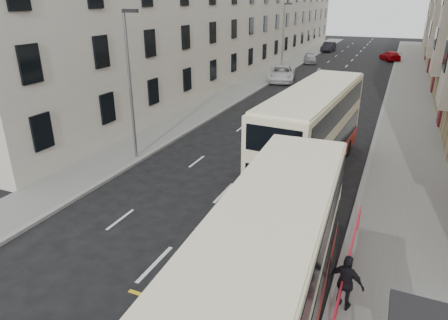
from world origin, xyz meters
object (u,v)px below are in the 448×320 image
at_px(street_lamp_near, 130,79).
at_px(double_decker_rear, 312,133).
at_px(white_van, 282,74).
at_px(car_red, 390,56).
at_px(car_silver, 310,58).
at_px(double_decker_front, 265,287).
at_px(street_lamp_far, 284,35).
at_px(car_dark, 328,47).
at_px(pedestrian_far, 346,283).

xyz_separation_m(street_lamp_near, double_decker_rear, (9.61, 1.72, -2.30)).
relative_size(white_van, car_red, 1.25).
bearing_deg(car_silver, street_lamp_near, -106.73).
relative_size(double_decker_front, white_van, 1.83).
xyz_separation_m(street_lamp_far, double_decker_front, (11.01, -40.15, -2.44)).
xyz_separation_m(car_silver, car_dark, (0.00, 14.66, 0.08)).
bearing_deg(car_dark, street_lamp_far, -89.11).
distance_m(street_lamp_near, car_silver, 40.75).
height_order(car_silver, car_dark, car_dark).
height_order(pedestrian_far, car_dark, pedestrian_far).
bearing_deg(car_dark, double_decker_front, -77.92).
xyz_separation_m(street_lamp_far, white_van, (1.15, -4.05, -3.81)).
bearing_deg(car_red, street_lamp_far, 35.45).
height_order(pedestrian_far, white_van, pedestrian_far).
xyz_separation_m(street_lamp_near, pedestrian_far, (12.70, -7.69, -3.60)).
distance_m(street_lamp_far, pedestrian_far, 39.94).
bearing_deg(car_silver, car_red, 20.08).
bearing_deg(white_van, street_lamp_far, 93.80).
bearing_deg(pedestrian_far, white_van, -57.38).
relative_size(street_lamp_far, pedestrian_far, 4.50).
bearing_deg(white_van, pedestrian_far, -83.11).
relative_size(pedestrian_far, car_dark, 0.36).
xyz_separation_m(street_lamp_far, pedestrian_far, (12.70, -37.69, -3.60)).
bearing_deg(double_decker_front, white_van, 102.47).
xyz_separation_m(double_decker_front, car_red, (0.50, 58.00, -1.51)).
bearing_deg(street_lamp_far, double_decker_rear, -71.23).
xyz_separation_m(pedestrian_far, car_silver, (-11.55, 48.24, -0.32)).
bearing_deg(street_lamp_far, street_lamp_near, -90.00).
bearing_deg(car_red, pedestrian_far, 69.49).
bearing_deg(white_van, car_dark, 77.94).
distance_m(double_decker_front, car_silver, 51.67).
height_order(street_lamp_near, white_van, street_lamp_near).
height_order(white_van, car_dark, white_van).
xyz_separation_m(car_silver, car_red, (10.35, 7.30, -0.03)).
bearing_deg(pedestrian_far, car_silver, -62.86).
xyz_separation_m(double_decker_rear, car_red, (1.89, 46.12, -1.64)).
xyz_separation_m(street_lamp_near, street_lamp_far, (0.00, 30.00, 0.00)).
relative_size(street_lamp_far, car_dark, 1.64).
xyz_separation_m(street_lamp_near, car_silver, (1.15, 40.54, -3.92)).
distance_m(car_silver, car_red, 12.67).
xyz_separation_m(white_van, car_dark, (0.00, 29.25, -0.03)).
distance_m(street_lamp_near, double_decker_front, 15.17).
relative_size(street_lamp_near, car_dark, 1.64).
bearing_deg(street_lamp_near, car_silver, 88.38).
bearing_deg(double_decker_rear, white_van, 112.85).
bearing_deg(white_van, double_decker_front, -86.79).
bearing_deg(pedestrian_far, car_dark, -65.92).
distance_m(street_lamp_near, street_lamp_far, 30.00).
height_order(street_lamp_near, double_decker_front, street_lamp_near).
distance_m(double_decker_rear, car_silver, 39.77).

